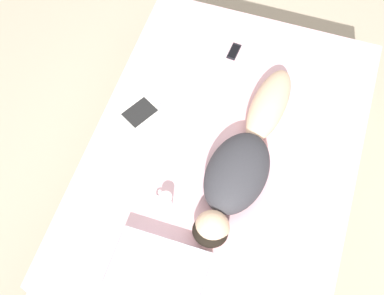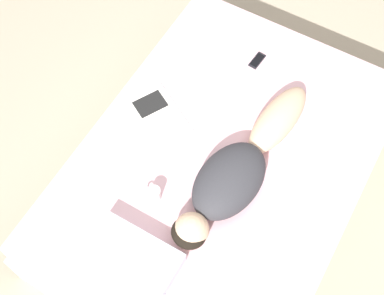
{
  "view_description": "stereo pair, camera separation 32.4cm",
  "coord_description": "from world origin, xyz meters",
  "views": [
    {
      "loc": [
        -0.29,
        1.53,
        3.48
      ],
      "look_at": [
        0.18,
        0.05,
        0.63
      ],
      "focal_mm": 50.0,
      "sensor_mm": 36.0,
      "label": 1
    },
    {
      "loc": [
        -0.59,
        1.4,
        3.48
      ],
      "look_at": [
        0.18,
        0.05,
        0.63
      ],
      "focal_mm": 50.0,
      "sensor_mm": 36.0,
      "label": 2
    }
  ],
  "objects": [
    {
      "name": "bed",
      "position": [
        0.0,
        0.0,
        0.28
      ],
      "size": [
        1.68,
        2.33,
        0.58
      ],
      "color": "beige",
      "rests_on": "ground_plane"
    },
    {
      "name": "coffee_mug",
      "position": [
        0.22,
        0.43,
        0.63
      ],
      "size": [
        0.11,
        0.08,
        0.09
      ],
      "color": "white",
      "rests_on": "bed"
    },
    {
      "name": "ground_plane",
      "position": [
        0.0,
        0.0,
        0.0
      ],
      "size": [
        12.0,
        12.0,
        0.0
      ],
      "primitive_type": "plane",
      "color": "#B7A88E"
    },
    {
      "name": "open_magazine",
      "position": [
        0.5,
        -0.06,
        0.58
      ],
      "size": [
        0.52,
        0.45,
        0.01
      ],
      "rotation": [
        0.0,
        0.0,
        -0.51
      ],
      "color": "silver",
      "rests_on": "bed"
    },
    {
      "name": "pillow",
      "position": [
        0.12,
        0.88,
        0.63
      ],
      "size": [
        0.51,
        0.43,
        0.1
      ],
      "color": "silver",
      "rests_on": "bed"
    },
    {
      "name": "cell_phone",
      "position": [
        0.15,
        -0.77,
        0.58
      ],
      "size": [
        0.07,
        0.14,
        0.01
      ],
      "rotation": [
        0.0,
        0.0,
        -0.09
      ],
      "color": "black",
      "rests_on": "bed"
    },
    {
      "name": "person",
      "position": [
        -0.14,
        0.08,
        0.68
      ],
      "size": [
        0.41,
        1.32,
        0.23
      ],
      "rotation": [
        0.0,
        0.0,
        -0.11
      ],
      "color": "#DBB28E",
      "rests_on": "bed"
    }
  ]
}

